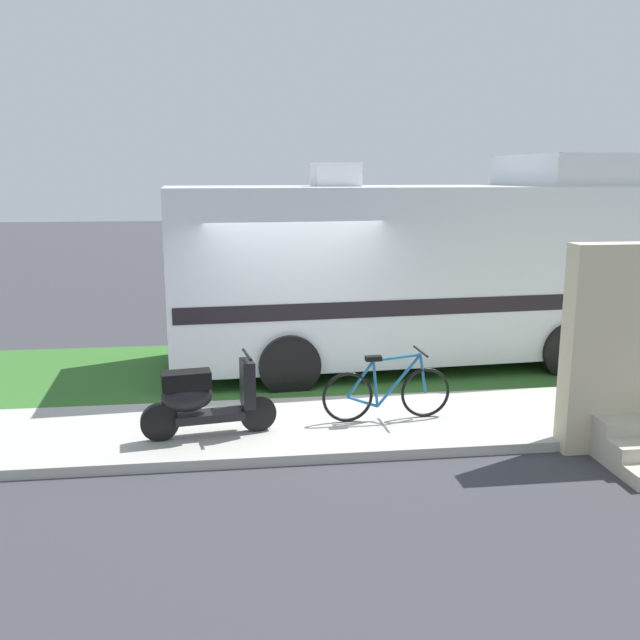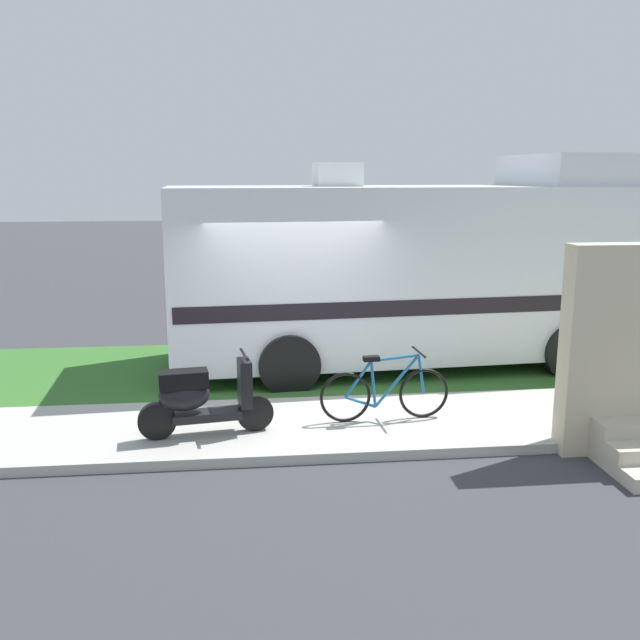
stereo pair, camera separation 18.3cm
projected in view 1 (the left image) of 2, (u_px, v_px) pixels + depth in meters
name	position (u px, v px, depth m)	size (l,w,h in m)	color
ground_plane	(298.00, 401.00, 9.71)	(80.00, 80.00, 0.00)	#38383D
sidewalk	(307.00, 427.00, 8.54)	(24.00, 2.00, 0.12)	#ADAAA3
grass_strip	(289.00, 369.00, 11.16)	(24.00, 3.40, 0.08)	#336628
motorhome_rv	(410.00, 268.00, 11.21)	(7.69, 2.99, 3.46)	silver
scooter	(204.00, 399.00, 8.01)	(1.58, 0.55, 0.97)	black
bicycle	(387.00, 391.00, 8.57)	(1.65, 0.52, 0.88)	black
pickup_truck_near	(371.00, 272.00, 15.75)	(5.30, 2.25, 1.76)	#B7B29E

